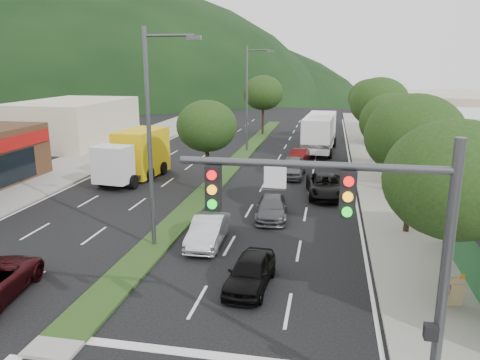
% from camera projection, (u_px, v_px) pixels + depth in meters
% --- Properties ---
extents(ground, '(160.00, 160.00, 0.00)m').
position_uv_depth(ground, '(62.00, 342.00, 14.64)').
color(ground, black).
rests_on(ground, ground).
extents(sidewalk_right, '(5.00, 90.00, 0.15)m').
position_uv_depth(sidewalk_right, '(387.00, 175.00, 36.13)').
color(sidewalk_right, gray).
rests_on(sidewalk_right, ground).
extents(sidewalk_left, '(6.00, 90.00, 0.15)m').
position_uv_depth(sidewalk_left, '(84.00, 162.00, 40.81)').
color(sidewalk_left, gray).
rests_on(sidewalk_left, ground).
extents(median, '(1.60, 56.00, 0.12)m').
position_uv_depth(median, '(237.00, 161.00, 41.28)').
color(median, '#1C3C16').
rests_on(median, ground).
extents(traffic_signal, '(6.12, 0.40, 7.00)m').
position_uv_depth(traffic_signal, '(374.00, 241.00, 10.38)').
color(traffic_signal, '#47494C').
rests_on(traffic_signal, ground).
extents(bldg_left_far, '(9.00, 14.00, 4.60)m').
position_uv_depth(bldg_left_far, '(74.00, 122.00, 49.94)').
color(bldg_left_far, beige).
rests_on(bldg_left_far, ground).
extents(bldg_right_far, '(10.00, 16.00, 5.20)m').
position_uv_depth(bldg_right_far, '(435.00, 117.00, 52.32)').
color(bldg_right_far, beige).
rests_on(bldg_right_far, ground).
extents(hill_far, '(176.00, 132.00, 82.00)m').
position_uv_depth(hill_far, '(20.00, 93.00, 134.08)').
color(hill_far, black).
rests_on(hill_far, ground).
extents(tree_r_a, '(4.60, 4.60, 6.63)m').
position_uv_depth(tree_r_a, '(455.00, 180.00, 15.07)').
color(tree_r_a, black).
rests_on(tree_r_a, sidewalk_right).
extents(tree_r_b, '(4.80, 4.80, 6.94)m').
position_uv_depth(tree_r_b, '(414.00, 136.00, 22.63)').
color(tree_r_b, black).
rests_on(tree_r_b, sidewalk_right).
extents(tree_r_c, '(4.40, 4.40, 6.48)m').
position_uv_depth(tree_r_c, '(394.00, 122.00, 30.32)').
color(tree_r_c, black).
rests_on(tree_r_c, sidewalk_right).
extents(tree_r_d, '(5.00, 5.00, 7.17)m').
position_uv_depth(tree_r_d, '(379.00, 103.00, 39.73)').
color(tree_r_d, black).
rests_on(tree_r_d, sidewalk_right).
extents(tree_r_e, '(4.60, 4.60, 6.71)m').
position_uv_depth(tree_r_e, '(370.00, 98.00, 49.33)').
color(tree_r_e, black).
rests_on(tree_r_e, sidewalk_right).
extents(tree_med_near, '(4.00, 4.00, 6.02)m').
position_uv_depth(tree_med_near, '(207.00, 126.00, 30.70)').
color(tree_med_near, black).
rests_on(tree_med_near, median).
extents(tree_med_far, '(4.80, 4.80, 6.94)m').
position_uv_depth(tree_med_far, '(263.00, 93.00, 55.31)').
color(tree_med_far, black).
rests_on(tree_med_far, median).
extents(streetlight_near, '(2.60, 0.25, 10.00)m').
position_uv_depth(streetlight_near, '(153.00, 130.00, 20.86)').
color(streetlight_near, '#47494C').
rests_on(streetlight_near, ground).
extents(streetlight_mid, '(2.60, 0.25, 10.00)m').
position_uv_depth(streetlight_mid, '(249.00, 94.00, 44.66)').
color(streetlight_mid, '#47494C').
rests_on(streetlight_mid, ground).
extents(sedan_silver, '(1.58, 4.18, 1.36)m').
position_uv_depth(sedan_silver, '(208.00, 231.00, 22.34)').
color(sedan_silver, silver).
rests_on(sedan_silver, ground).
extents(car_queue_a, '(1.79, 3.89, 1.29)m').
position_uv_depth(car_queue_a, '(250.00, 272.00, 18.03)').
color(car_queue_a, black).
rests_on(car_queue_a, ground).
extents(car_queue_b, '(2.03, 4.27, 1.20)m').
position_uv_depth(car_queue_b, '(272.00, 208.00, 26.18)').
color(car_queue_b, '#4B4A4F').
rests_on(car_queue_b, ground).
extents(car_queue_c, '(1.77, 3.87, 1.23)m').
position_uv_depth(car_queue_c, '(299.00, 156.00, 40.37)').
color(car_queue_c, '#4B0C0D').
rests_on(car_queue_c, ground).
extents(car_queue_d, '(2.82, 5.24, 1.40)m').
position_uv_depth(car_queue_d, '(326.00, 186.00, 30.38)').
color(car_queue_d, black).
rests_on(car_queue_d, ground).
extents(car_queue_e, '(1.92, 4.48, 1.51)m').
position_uv_depth(car_queue_e, '(292.00, 167.00, 35.60)').
color(car_queue_e, '#57575C').
rests_on(car_queue_e, ground).
extents(box_truck, '(3.42, 7.47, 3.57)m').
position_uv_depth(box_truck, '(136.00, 157.00, 34.77)').
color(box_truck, silver).
rests_on(box_truck, ground).
extents(motorhome, '(3.40, 9.36, 3.53)m').
position_uv_depth(motorhome, '(320.00, 132.00, 45.60)').
color(motorhome, white).
rests_on(motorhome, ground).
extents(a_frame_sign, '(0.71, 0.76, 1.25)m').
position_uv_depth(a_frame_sign, '(454.00, 290.00, 16.44)').
color(a_frame_sign, tan).
rests_on(a_frame_sign, sidewalk_right).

